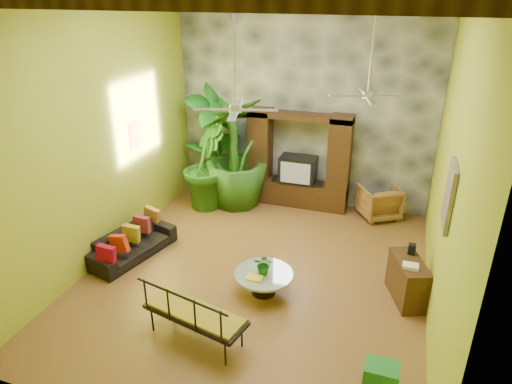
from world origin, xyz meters
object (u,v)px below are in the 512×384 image
(wicker_armchair, at_px, (379,202))
(tall_plant_c, at_px, (236,153))
(sofa, at_px, (132,244))
(entertainment_center, at_px, (298,167))
(ceiling_fan_back, at_px, (369,83))
(green_bin, at_px, (381,377))
(ceiling_fan_front, at_px, (235,95))
(coffee_table, at_px, (264,280))
(iron_bench, at_px, (193,313))
(side_console, at_px, (407,280))
(tall_plant_a, at_px, (217,140))
(tall_plant_b, at_px, (205,163))

(wicker_armchair, relative_size, tall_plant_c, 0.32)
(sofa, bearing_deg, entertainment_center, -23.09)
(entertainment_center, relative_size, ceiling_fan_back, 1.29)
(tall_plant_c, relative_size, green_bin, 5.88)
(ceiling_fan_front, height_order, coffee_table, ceiling_fan_front)
(entertainment_center, xyz_separation_m, coffee_table, (0.30, -3.64, -0.71))
(ceiling_fan_back, xyz_separation_m, tall_plant_c, (-3.01, 1.49, -2.09))
(wicker_armchair, bearing_deg, tall_plant_c, -25.13)
(ceiling_fan_front, xyz_separation_m, tall_plant_c, (-1.21, 3.09, -2.09))
(wicker_armchair, relative_size, iron_bench, 0.50)
(sofa, distance_m, side_console, 5.17)
(ceiling_fan_back, bearing_deg, iron_bench, -121.00)
(tall_plant_a, relative_size, iron_bench, 1.69)
(ceiling_fan_front, xyz_separation_m, ceiling_fan_back, (1.80, 1.60, 0.00))
(sofa, relative_size, iron_bench, 1.08)
(iron_bench, bearing_deg, side_console, 47.89)
(sofa, height_order, green_bin, sofa)
(green_bin, bearing_deg, coffee_table, 144.50)
(wicker_armchair, bearing_deg, ceiling_fan_back, 48.26)
(sofa, bearing_deg, iron_bench, -115.41)
(coffee_table, bearing_deg, side_console, 14.45)
(tall_plant_c, height_order, green_bin, tall_plant_c)
(entertainment_center, height_order, tall_plant_c, tall_plant_c)
(tall_plant_c, bearing_deg, coffee_table, -61.81)
(side_console, bearing_deg, ceiling_fan_front, 169.25)
(tall_plant_b, xyz_separation_m, side_console, (4.72, -2.28, -0.72))
(ceiling_fan_back, xyz_separation_m, sofa, (-4.11, -1.38, -3.14))
(coffee_table, height_order, side_console, side_console)
(tall_plant_b, distance_m, side_console, 5.29)
(tall_plant_b, relative_size, coffee_table, 2.16)
(tall_plant_b, distance_m, green_bin, 6.32)
(tall_plant_b, height_order, iron_bench, tall_plant_b)
(tall_plant_b, relative_size, tall_plant_c, 0.83)
(sofa, relative_size, coffee_table, 1.79)
(side_console, bearing_deg, ceiling_fan_back, 113.00)
(ceiling_fan_back, xyz_separation_m, wicker_armchair, (0.33, 1.87, -3.02))
(tall_plant_a, xyz_separation_m, iron_bench, (1.77, -5.14, -0.89))
(tall_plant_c, height_order, coffee_table, tall_plant_c)
(ceiling_fan_front, distance_m, green_bin, 4.42)
(sofa, height_order, tall_plant_c, tall_plant_c)
(iron_bench, bearing_deg, ceiling_fan_front, 98.57)
(ceiling_fan_back, xyz_separation_m, tall_plant_b, (-3.67, 1.19, -2.31))
(wicker_armchair, xyz_separation_m, coffee_table, (-1.63, -3.57, -0.12))
(sofa, distance_m, tall_plant_c, 3.25)
(ceiling_fan_front, bearing_deg, tall_plant_b, 123.83)
(sofa, distance_m, coffee_table, 2.83)
(tall_plant_c, bearing_deg, green_bin, -50.90)
(ceiling_fan_front, distance_m, tall_plant_c, 3.92)
(tall_plant_c, bearing_deg, entertainment_center, 17.73)
(tall_plant_b, bearing_deg, ceiling_fan_front, -56.17)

